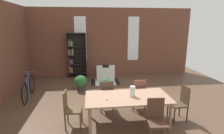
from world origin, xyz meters
TOP-DOWN VIEW (x-y plane):
  - ground_plane at (0.00, 0.00)m, footprint 9.95×9.95m
  - back_wall_brick at (0.00, 3.89)m, footprint 8.48×0.12m
  - window_pane_0 at (-1.31, 3.82)m, footprint 0.55×0.02m
  - window_pane_1 at (1.31, 3.82)m, footprint 0.55×0.02m
  - dining_table at (0.05, -0.91)m, footprint 2.12×1.06m
  - vase_on_table at (0.17, -0.91)m, footprint 0.13×0.13m
  - tealight_candle_0 at (-0.49, -1.05)m, footprint 0.04×0.04m
  - dining_chair_far_left at (-0.42, -0.15)m, footprint 0.43×0.43m
  - dining_chair_near_right at (0.53, -1.67)m, footprint 0.43×0.43m
  - dining_chair_head_left at (-1.38, -0.91)m, footprint 0.42×0.42m
  - dining_chair_head_right at (1.49, -0.90)m, footprint 0.42×0.42m
  - dining_chair_far_right at (0.54, -0.15)m, footprint 0.43×0.43m
  - bookshelf_tall at (-1.56, 3.65)m, footprint 0.89×0.29m
  - armchair_white at (-0.20, 2.93)m, footprint 0.80×0.81m
  - bicycle_second at (-3.04, 1.19)m, footprint 0.44×1.75m
  - potted_plant_by_shelf at (-0.27, 1.68)m, footprint 0.33×0.33m
  - potted_plant_corner at (-1.26, 1.66)m, footprint 0.48×0.48m
  - striped_rug at (-0.23, 2.62)m, footprint 1.26×0.94m

SIDE VIEW (x-z plane):
  - ground_plane at x=0.00m, z-range 0.00..0.00m
  - striped_rug at x=-0.23m, z-range 0.00..0.01m
  - potted_plant_by_shelf at x=-0.27m, z-range 0.02..0.48m
  - armchair_white at x=-0.20m, z-range -0.10..0.65m
  - potted_plant_corner at x=-1.26m, z-range 0.03..0.64m
  - bicycle_second at x=-3.04m, z-range -0.10..0.81m
  - dining_chair_far_left at x=-0.42m, z-range 0.04..0.99m
  - dining_chair_near_right at x=0.53m, z-range 0.04..0.99m
  - dining_chair_head_left at x=-1.38m, z-range 0.04..0.99m
  - dining_chair_head_right at x=1.49m, z-range 0.04..0.99m
  - dining_chair_far_right at x=0.54m, z-range 0.04..0.99m
  - dining_table at x=0.05m, z-range 0.30..1.04m
  - tealight_candle_0 at x=-0.49m, z-range 0.74..0.78m
  - vase_on_table at x=0.17m, z-range 0.74..1.01m
  - bookshelf_tall at x=-1.56m, z-range 0.02..2.17m
  - back_wall_brick at x=0.00m, z-range 0.00..3.32m
  - window_pane_0 at x=-1.31m, z-range 0.75..2.91m
  - window_pane_1 at x=1.31m, z-range 0.75..2.91m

